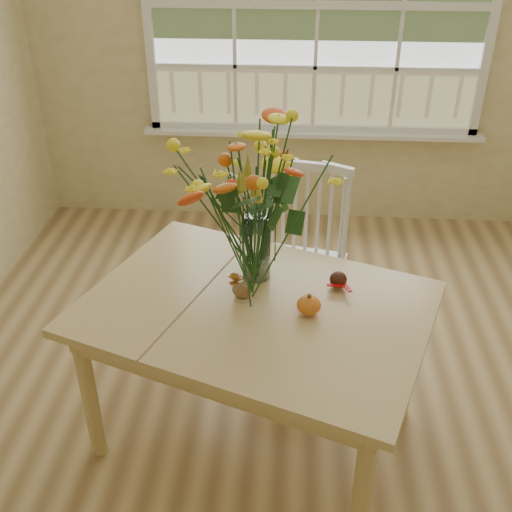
{
  "coord_description": "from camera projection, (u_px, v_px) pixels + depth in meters",
  "views": [
    {
      "loc": [
        -0.12,
        -1.96,
        2.17
      ],
      "look_at": [
        -0.26,
        0.04,
        0.95
      ],
      "focal_mm": 42.0,
      "sensor_mm": 36.0,
      "label": 1
    }
  ],
  "objects": [
    {
      "name": "wall_back",
      "position": [
        317.0,
        36.0,
        4.01
      ],
      "size": [
        4.0,
        0.02,
        2.7
      ],
      "primitive_type": "cube",
      "color": "tan",
      "rests_on": "floor"
    },
    {
      "name": "dark_gourd",
      "position": [
        338.0,
        280.0,
        2.54
      ],
      "size": [
        0.13,
        0.13,
        0.07
      ],
      "color": "#38160F",
      "rests_on": "dining_table"
    },
    {
      "name": "flower_vase",
      "position": [
        256.0,
        190.0,
        2.41
      ],
      "size": [
        0.58,
        0.58,
        0.69
      ],
      "color": "white",
      "rests_on": "dining_table"
    },
    {
      "name": "floor",
      "position": [
        311.0,
        437.0,
        2.8
      ],
      "size": [
        4.0,
        4.5,
        0.01
      ],
      "primitive_type": "cube",
      "color": "olive",
      "rests_on": "ground"
    },
    {
      "name": "turkey_figurine",
      "position": [
        242.0,
        290.0,
        2.45
      ],
      "size": [
        0.1,
        0.09,
        0.11
      ],
      "rotation": [
        0.0,
        0.0,
        -0.32
      ],
      "color": "#CCB78C",
      "rests_on": "dining_table"
    },
    {
      "name": "window",
      "position": [
        318.0,
        8.0,
        3.89
      ],
      "size": [
        2.42,
        0.12,
        1.74
      ],
      "color": "silver",
      "rests_on": "wall_back"
    },
    {
      "name": "windsor_chair",
      "position": [
        301.0,
        251.0,
        3.16
      ],
      "size": [
        0.54,
        0.52,
        0.99
      ],
      "rotation": [
        0.0,
        0.0,
        -0.2
      ],
      "color": "white",
      "rests_on": "floor"
    },
    {
      "name": "dining_table",
      "position": [
        256.0,
        322.0,
        2.49
      ],
      "size": [
        1.63,
        1.4,
        0.73
      ],
      "rotation": [
        0.0,
        0.0,
        -0.36
      ],
      "color": "tan",
      "rests_on": "floor"
    },
    {
      "name": "pumpkin",
      "position": [
        309.0,
        306.0,
        2.37
      ],
      "size": [
        0.1,
        0.1,
        0.08
      ],
      "primitive_type": "ellipsoid",
      "color": "#C64F17",
      "rests_on": "dining_table"
    }
  ]
}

